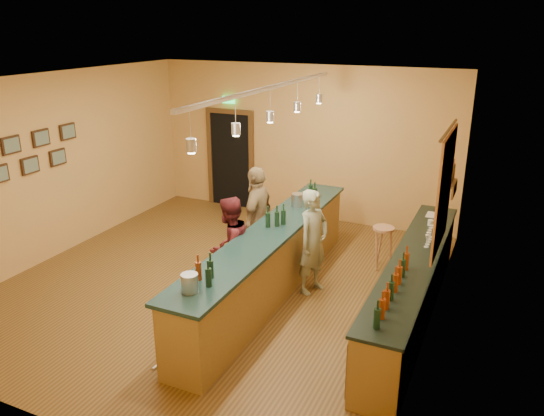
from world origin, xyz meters
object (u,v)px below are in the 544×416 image
at_px(back_counter, 412,287).
at_px(customer_b, 258,218).
at_px(bartender, 313,242).
at_px(bar_stool, 383,235).
at_px(customer_a, 230,247).
at_px(tasting_bar, 270,258).

bearing_deg(back_counter, customer_b, 167.13).
bearing_deg(bartender, bar_stool, -14.73).
bearing_deg(customer_a, bar_stool, 147.45).
bearing_deg(tasting_bar, bartender, 34.23).
height_order(tasting_bar, customer_a, customer_a).
bearing_deg(customer_a, tasting_bar, 128.52).
bearing_deg(tasting_bar, customer_a, -154.12).
xyz_separation_m(back_counter, customer_b, (-2.70, 0.62, 0.40)).
relative_size(tasting_bar, bartender, 3.11).
distance_m(back_counter, tasting_bar, 2.12).
distance_m(tasting_bar, bar_stool, 2.11).
height_order(customer_a, bar_stool, customer_a).
xyz_separation_m(back_counter, customer_a, (-2.65, -0.45, 0.30)).
relative_size(back_counter, bar_stool, 6.11).
height_order(bartender, customer_a, bartender).
relative_size(bartender, customer_b, 0.93).
distance_m(bartender, customer_a, 1.27).
xyz_separation_m(tasting_bar, bartender, (0.55, 0.38, 0.21)).
xyz_separation_m(tasting_bar, customer_b, (-0.60, 0.80, 0.28)).
bearing_deg(bartender, back_counter, -79.19).
height_order(back_counter, tasting_bar, tasting_bar).
xyz_separation_m(tasting_bar, bar_stool, (1.35, 1.62, -0.01)).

